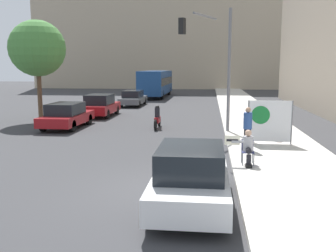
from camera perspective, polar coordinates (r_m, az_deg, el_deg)
name	(u,v)px	position (r m, az deg, el deg)	size (l,w,h in m)	color
ground_plane	(168,192)	(10.37, -0.06, -10.03)	(160.00, 160.00, 0.00)	#38383A
sidewalk_curb	(251,119)	(25.12, 12.60, 1.12)	(3.91, 90.00, 0.15)	beige
building_backdrop_far	(193,21)	(66.20, 3.84, 15.67)	(52.00, 12.00, 22.50)	tan
seated_protester	(247,146)	(12.76, 12.01, -3.06)	(0.98, 0.77, 1.17)	#474C56
jogger_on_sidewalk	(248,128)	(15.13, 12.03, -0.29)	(0.34, 0.34, 1.68)	black
pedestrian_behind	(269,120)	(17.85, 15.10, 0.91)	(0.34, 0.34, 1.65)	#334775
protest_banner	(269,121)	(16.40, 15.21, 0.72)	(1.86, 0.06, 1.85)	slate
traffic_light_pole	(212,50)	(19.62, 6.66, 11.38)	(2.74, 2.51, 6.12)	slate
parked_car_curbside	(191,177)	(9.14, 3.52, -7.74)	(1.77, 4.14, 1.52)	white
car_on_road_nearest	(67,115)	(21.82, -15.19, 1.57)	(1.83, 4.39, 1.42)	maroon
car_on_road_midblock	(100,106)	(26.57, -10.30, 3.09)	(1.86, 4.23, 1.54)	maroon
car_on_road_distant	(133,98)	(33.64, -5.32, 4.27)	(1.73, 4.76, 1.38)	#565B60
city_bus_on_road	(156,82)	(43.66, -1.82, 6.72)	(2.59, 10.94, 3.02)	navy
motorcycle_on_road	(157,119)	(20.92, -1.63, 1.14)	(0.28, 2.12, 1.30)	maroon
street_tree_near_curb	(37,49)	(25.20, -19.29, 11.07)	(3.50, 3.50, 6.32)	brown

